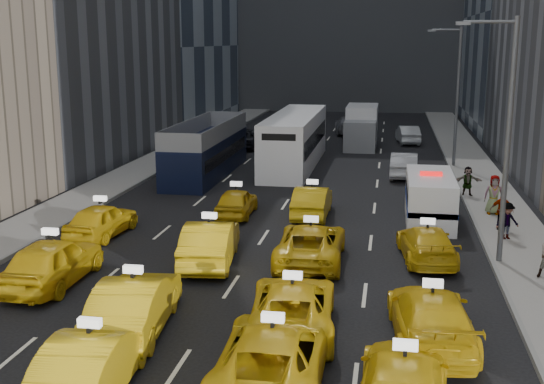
{
  "coord_description": "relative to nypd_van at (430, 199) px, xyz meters",
  "views": [
    {
      "loc": [
        5.12,
        -13.29,
        8.2
      ],
      "look_at": [
        0.37,
        13.94,
        2.0
      ],
      "focal_mm": 45.0,
      "sensor_mm": 36.0,
      "label": 1
    }
  ],
  "objects": [
    {
      "name": "taxi_14",
      "position": [
        -4.69,
        -6.73,
        -0.33
      ],
      "size": [
        2.53,
        5.27,
        1.45
      ],
      "primitive_type": "imported",
      "rotation": [
        0.0,
        0.0,
        3.17
      ],
      "color": "gold",
      "rests_on": "ground"
    },
    {
      "name": "pedestrian_2",
      "position": [
        2.98,
        -2.81,
        -0.14
      ],
      "size": [
        1.07,
        0.73,
        1.53
      ],
      "primitive_type": "imported",
      "rotation": [
        0.0,
        0.0,
        0.35
      ],
      "color": "gray",
      "rests_on": "sidewalk_east"
    },
    {
      "name": "taxi_17",
      "position": [
        -5.41,
        -0.03,
        -0.32
      ],
      "size": [
        1.56,
        4.44,
        1.46
      ],
      "primitive_type": "imported",
      "rotation": [
        0.0,
        0.0,
        3.14
      ],
      "color": "gold",
      "rests_on": "ground"
    },
    {
      "name": "double_decker",
      "position": [
        -12.99,
        9.0,
        0.58
      ],
      "size": [
        2.96,
        11.43,
        3.3
      ],
      "rotation": [
        0.0,
        0.0,
        0.03
      ],
      "color": "black",
      "rests_on": "ground"
    },
    {
      "name": "sidewalk_west",
      "position": [
        -17.53,
        7.16,
        -0.98
      ],
      "size": [
        3.0,
        90.0,
        0.15
      ],
      "primitive_type": "cube",
      "color": "gray",
      "rests_on": "ground"
    },
    {
      "name": "taxi_15",
      "position": [
        -0.39,
        -5.83,
        -0.39
      ],
      "size": [
        2.39,
        4.75,
        1.32
      ],
      "primitive_type": "imported",
      "rotation": [
        0.0,
        0.0,
        3.26
      ],
      "color": "gold",
      "rests_on": "ground"
    },
    {
      "name": "taxi_10",
      "position": [
        -4.49,
        -12.96,
        -0.33
      ],
      "size": [
        2.84,
        5.38,
        1.44
      ],
      "primitive_type": "imported",
      "rotation": [
        0.0,
        0.0,
        3.23
      ],
      "color": "gold",
      "rests_on": "ground"
    },
    {
      "name": "city_bus",
      "position": [
        -8.07,
        13.03,
        0.66
      ],
      "size": [
        4.59,
        13.6,
        3.45
      ],
      "rotation": [
        0.0,
        0.0,
        0.14
      ],
      "color": "white",
      "rests_on": "ground"
    },
    {
      "name": "taxi_11",
      "position": [
        -0.61,
        -13.16,
        -0.3
      ],
      "size": [
        2.52,
        5.37,
        1.52
      ],
      "primitive_type": "imported",
      "rotation": [
        0.0,
        0.0,
        3.22
      ],
      "color": "gold",
      "rests_on": "ground"
    },
    {
      "name": "taxi_6",
      "position": [
        -4.48,
        -16.27,
        -0.28
      ],
      "size": [
        2.65,
        5.62,
        1.55
      ],
      "primitive_type": "imported",
      "rotation": [
        0.0,
        0.0,
        3.16
      ],
      "color": "gold",
      "rests_on": "ground"
    },
    {
      "name": "box_truck",
      "position": [
        -4.11,
        22.14,
        0.49
      ],
      "size": [
        2.85,
        7.03,
        3.15
      ],
      "rotation": [
        0.0,
        0.0,
        -0.07
      ],
      "color": "silver",
      "rests_on": "ground"
    },
    {
      "name": "sidewalk_east",
      "position": [
        3.47,
        7.16,
        -0.98
      ],
      "size": [
        3.0,
        90.0,
        0.15
      ],
      "primitive_type": "cube",
      "color": "gray",
      "rests_on": "ground"
    },
    {
      "name": "streetlight_far",
      "position": [
        2.15,
        14.16,
        3.87
      ],
      "size": [
        2.15,
        0.22,
        9.0
      ],
      "color": "#595B60",
      "rests_on": "ground"
    },
    {
      "name": "streetlight_near",
      "position": [
        2.15,
        -5.84,
        3.87
      ],
      "size": [
        2.15,
        0.22,
        9.0
      ],
      "color": "#595B60",
      "rests_on": "ground"
    },
    {
      "name": "nypd_van",
      "position": [
        0.0,
        0.0,
        0.0
      ],
      "size": [
        2.74,
        5.64,
        2.33
      ],
      "rotation": [
        0.0,
        0.0,
        0.12
      ],
      "color": "white",
      "rests_on": "ground"
    },
    {
      "name": "taxi_9",
      "position": [
        -8.91,
        -13.82,
        -0.23
      ],
      "size": [
        2.27,
        5.16,
        1.65
      ],
      "primitive_type": "imported",
      "rotation": [
        0.0,
        0.0,
        3.25
      ],
      "color": "gold",
      "rests_on": "ground"
    },
    {
      "name": "misc_car_3",
      "position": [
        -9.42,
        26.34,
        -0.34
      ],
      "size": [
        1.81,
        4.21,
        1.42
      ],
      "primitive_type": "imported",
      "rotation": [
        0.0,
        0.0,
        3.18
      ],
      "color": "black",
      "rests_on": "ground"
    },
    {
      "name": "pedestrian_5",
      "position": [
        2.22,
        5.23,
        -0.13
      ],
      "size": [
        1.46,
        0.53,
        1.54
      ],
      "primitive_type": "imported",
      "rotation": [
        0.0,
        0.0,
        0.08
      ],
      "color": "gray",
      "rests_on": "sidewalk_east"
    },
    {
      "name": "taxi_16",
      "position": [
        -8.97,
        -0.49,
        -0.39
      ],
      "size": [
        1.66,
        3.94,
        1.33
      ],
      "primitive_type": "imported",
      "rotation": [
        0.0,
        0.0,
        3.16
      ],
      "color": "gold",
      "rests_on": "ground"
    },
    {
      "name": "misc_car_2",
      "position": [
        -5.57,
        29.31,
        -0.26
      ],
      "size": [
        2.85,
        5.7,
        1.59
      ],
      "primitive_type": "imported",
      "rotation": [
        0.0,
        0.0,
        3.26
      ],
      "color": "gray",
      "rests_on": "ground"
    },
    {
      "name": "curb_east",
      "position": [
        2.02,
        7.16,
        -0.96
      ],
      "size": [
        0.15,
        90.0,
        0.18
      ],
      "primitive_type": "cube",
      "color": "slate",
      "rests_on": "ground"
    },
    {
      "name": "misc_car_0",
      "position": [
        -0.99,
        10.55,
        -0.31
      ],
      "size": [
        1.72,
        4.58,
        1.49
      ],
      "primitive_type": "imported",
      "rotation": [
        0.0,
        0.0,
        3.11
      ],
      "color": "#AFB1B7",
      "rests_on": "ground"
    },
    {
      "name": "misc_car_4",
      "position": [
        -0.49,
        24.56,
        -0.33
      ],
      "size": [
        2.03,
        4.53,
        1.44
      ],
      "primitive_type": "imported",
      "rotation": [
        0.0,
        0.0,
        3.26
      ],
      "color": "#AFB3B7",
      "rests_on": "ground"
    },
    {
      "name": "taxi_13",
      "position": [
        -8.37,
        -7.56,
        -0.24
      ],
      "size": [
        2.33,
        5.14,
        1.63
      ],
      "primitive_type": "imported",
      "rotation": [
        0.0,
        0.0,
        3.26
      ],
      "color": "gold",
      "rests_on": "ground"
    },
    {
      "name": "taxi_12",
      "position": [
        -13.84,
        -4.89,
        -0.33
      ],
      "size": [
        2.03,
        4.36,
        1.45
      ],
      "primitive_type": "imported",
      "rotation": [
        0.0,
        0.0,
        3.06
      ],
      "color": "gold",
      "rests_on": "ground"
    },
    {
      "name": "misc_car_1",
      "position": [
        -12.97,
        20.26,
        -0.33
      ],
      "size": [
        2.42,
        5.2,
        1.44
      ],
      "primitive_type": "imported",
      "rotation": [
        0.0,
        0.0,
        3.13
      ],
      "color": "black",
      "rests_on": "ground"
    },
    {
      "name": "taxi_7",
      "position": [
        -1.41,
        -17.0,
        -0.34
      ],
      "size": [
        2.21,
        5.01,
        1.43
      ],
      "primitive_type": "imported",
      "rotation": [
        0.0,
        0.0,
        3.1
      ],
      "color": "gold",
      "rests_on": "ground"
    },
    {
      "name": "curb_west",
      "position": [
        -16.08,
        7.16,
        -0.96
      ],
      "size": [
        0.15,
        90.0,
        0.18
      ],
      "primitive_type": "cube",
      "color": "slate",
      "rests_on": "ground"
    },
    {
      "name": "pedestrian_3",
      "position": [
        2.98,
        -1.3,
        -0.07
      ],
      "size": [
        1.0,
        0.52,
        1.66
      ],
      "primitive_type": "imported",
      "rotation": [
        0.0,
        0.0,
        -0.08
      ],
      "color": "gray",
      "rests_on": "sidewalk_east"
    },
    {
      "name": "taxi_5",
      "position": [
        -8.63,
        -17.31,
        -0.28
      ],
      "size": [
        1.95,
        4.82,
        1.56
      ],
      "primitive_type": "imported",
      "rotation": [
        0.0,
        0.0,
        3.21
      ],
      "color": "gold",
      "rests_on": "ground"
    },
    {
      "name": "taxi_8",
      "position": [
        -13.07,
        -10.68,
        -0.22
      ],
      "size": [
        2.0,
        4.9,
        1.67
      ],
      "primitive_type": "imported",
      "rotation": [
        0.0,
        0.0,
        3.15
      ],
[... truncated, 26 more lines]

